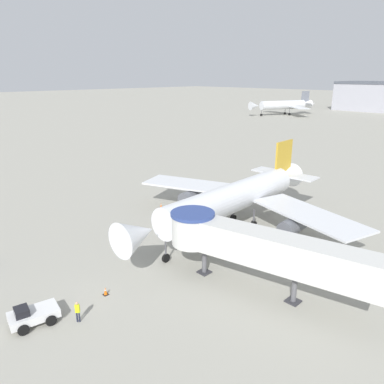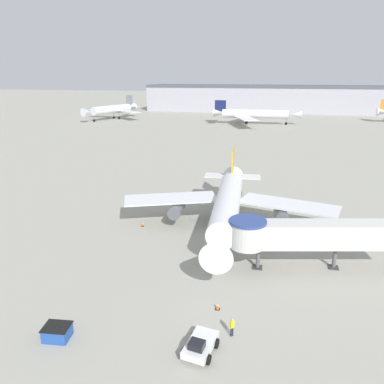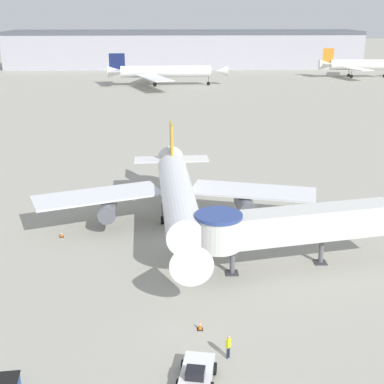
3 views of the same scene
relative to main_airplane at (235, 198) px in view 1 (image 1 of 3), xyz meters
name	(u,v)px [view 1 (image 1 of 3)]	position (x,y,z in m)	size (l,w,h in m)	color
ground_plane	(214,236)	(-0.27, -3.20, -3.97)	(800.00, 800.00, 0.00)	#9E9B8E
main_airplane	(235,198)	(0.00, 0.00, 0.00)	(31.13, 30.65, 9.37)	silver
jet_bridge	(251,244)	(9.21, -9.15, 0.17)	(18.53, 6.73, 5.82)	silver
pushback_tug_white	(33,315)	(0.85, -24.73, -3.25)	(2.74, 3.81, 1.56)	silver
traffic_cone_starboard_wing	(314,271)	(12.19, -3.13, -3.58)	(0.49, 0.49, 0.81)	black
traffic_cone_port_wing	(161,205)	(-12.04, -1.37, -3.65)	(0.41, 0.41, 0.68)	black
traffic_cone_near_nose	(106,291)	(1.38, -18.79, -3.63)	(0.43, 0.43, 0.71)	black
ground_crew_marshaller	(78,310)	(3.09, -22.23, -2.97)	(0.37, 0.37, 1.73)	#1E2338
background_jet_gray_tail	(284,105)	(-68.24, 118.63, 0.65)	(29.05, 31.27, 10.52)	silver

